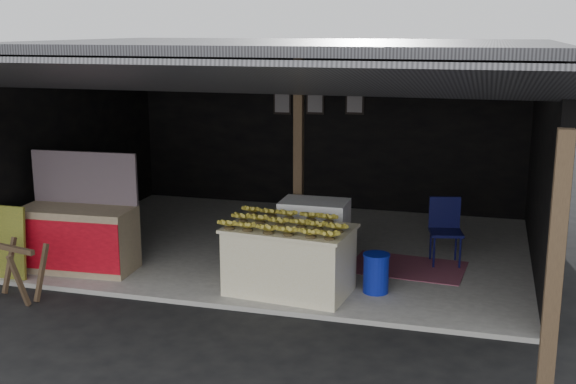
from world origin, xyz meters
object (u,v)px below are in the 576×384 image
(white_crate, at_px, (314,236))
(neighbor_stall, at_px, (78,235))
(plastic_chair, at_px, (445,225))
(banana_table, at_px, (289,260))
(sawhorse, at_px, (13,266))
(water_barrel, at_px, (376,274))

(white_crate, xyz_separation_m, neighbor_stall, (-3.03, -0.76, -0.01))
(white_crate, xyz_separation_m, plastic_chair, (1.62, 0.86, 0.05))
(plastic_chair, bearing_deg, banana_table, -148.03)
(white_crate, relative_size, sawhorse, 1.31)
(sawhorse, height_order, water_barrel, sawhorse)
(banana_table, xyz_separation_m, plastic_chair, (1.73, 1.69, 0.12))
(neighbor_stall, relative_size, water_barrel, 3.38)
(neighbor_stall, height_order, water_barrel, neighbor_stall)
(white_crate, distance_m, plastic_chair, 1.84)
(white_crate, relative_size, neighbor_stall, 0.62)
(banana_table, bearing_deg, plastic_chair, 50.11)
(banana_table, distance_m, plastic_chair, 2.42)
(white_crate, relative_size, water_barrel, 2.10)
(white_crate, height_order, sawhorse, white_crate)
(sawhorse, height_order, plastic_chair, plastic_chair)
(neighbor_stall, distance_m, water_barrel, 3.95)
(sawhorse, distance_m, water_barrel, 4.35)
(neighbor_stall, height_order, sawhorse, neighbor_stall)
(water_barrel, bearing_deg, sawhorse, -162.64)
(white_crate, bearing_deg, water_barrel, -31.41)
(banana_table, relative_size, white_crate, 1.65)
(neighbor_stall, bearing_deg, sawhorse, -104.40)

